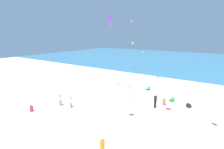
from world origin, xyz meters
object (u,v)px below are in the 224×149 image
(person_3, at_px, (31,109))
(kite_red, at_px, (85,48))
(kite_lime, at_px, (133,43))
(kite_purple, at_px, (110,18))
(beach_chair_mid_beach, at_px, (189,105))
(person_2, at_px, (102,146))
(kite_white, at_px, (129,83))
(person_1, at_px, (164,102))
(beach_chair_far_right, at_px, (148,88))
(person_4, at_px, (155,100))
(beach_chair_far_left, at_px, (172,100))
(cooler_box, at_px, (168,108))
(person_0, at_px, (60,100))
(kite_yellow, at_px, (132,21))
(kite_orange, at_px, (143,52))
(person_5, at_px, (71,102))

(person_3, height_order, kite_red, kite_red)
(kite_lime, distance_m, kite_purple, 18.52)
(beach_chair_mid_beach, height_order, kite_purple, kite_purple)
(person_2, xyz_separation_m, kite_red, (-16.92, 16.68, 5.16))
(person_2, distance_m, kite_white, 6.69)
(beach_chair_mid_beach, height_order, person_1, person_1)
(kite_lime, bearing_deg, beach_chair_far_right, -53.70)
(person_1, relative_size, person_4, 0.45)
(beach_chair_far_left, relative_size, kite_lime, 0.53)
(person_3, relative_size, kite_red, 0.55)
(beach_chair_mid_beach, bearing_deg, kite_purple, 108.99)
(person_1, relative_size, person_3, 0.96)
(kite_red, bearing_deg, kite_white, -34.41)
(cooler_box, relative_size, person_0, 0.44)
(person_1, distance_m, kite_yellow, 21.81)
(person_4, bearing_deg, beach_chair_far_left, -91.85)
(beach_chair_mid_beach, distance_m, kite_red, 21.70)
(beach_chair_far_right, height_order, cooler_box, beach_chair_far_right)
(beach_chair_far_right, distance_m, kite_orange, 16.50)
(person_1, xyz_separation_m, kite_white, (-1.83, -6.38, 3.88))
(person_3, relative_size, person_5, 0.60)
(person_2, bearing_deg, person_0, 140.41)
(kite_white, bearing_deg, kite_yellow, 116.96)
(kite_purple, height_order, kite_orange, kite_purple)
(beach_chair_mid_beach, xyz_separation_m, person_5, (-12.05, -8.24, 0.54))
(person_3, height_order, person_4, person_4)
(beach_chair_mid_beach, relative_size, kite_lime, 0.51)
(cooler_box, relative_size, person_4, 0.36)
(beach_chair_far_left, distance_m, person_1, 1.71)
(kite_yellow, bearing_deg, person_0, -86.27)
(cooler_box, height_order, kite_lime, kite_lime)
(beach_chair_far_right, xyz_separation_m, kite_red, (-13.82, 0.19, 5.90))
(person_0, distance_m, kite_orange, 26.54)
(kite_yellow, bearing_deg, kite_purple, -75.72)
(beach_chair_far_left, height_order, person_5, person_5)
(person_3, xyz_separation_m, kite_white, (10.52, 4.34, 3.87))
(person_5, xyz_separation_m, kite_yellow, (-2.96, 21.43, 10.98))
(person_0, distance_m, kite_lime, 26.45)
(person_0, bearing_deg, beach_chair_mid_beach, -97.05)
(beach_chair_far_left, distance_m, kite_red, 19.46)
(beach_chair_far_right, bearing_deg, person_4, 121.97)
(beach_chair_far_left, distance_m, person_2, 13.86)
(person_4, xyz_separation_m, kite_yellow, (-11.58, 15.69, 10.76))
(cooler_box, bearing_deg, beach_chair_mid_beach, 44.90)
(person_5, relative_size, kite_orange, 1.29)
(person_2, relative_size, kite_red, 1.14)
(person_3, distance_m, kite_white, 12.02)
(cooler_box, bearing_deg, beach_chair_far_left, 95.37)
(person_3, relative_size, kite_white, 0.49)
(kite_orange, bearing_deg, kite_red, -115.26)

